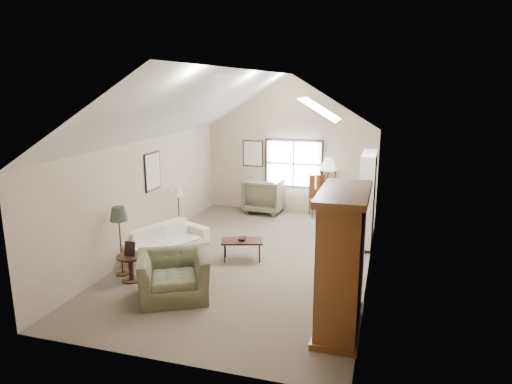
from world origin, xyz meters
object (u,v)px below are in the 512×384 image
(coffee_table, at_px, (242,250))
(side_table, at_px, (131,268))
(side_chair, at_px, (318,196))
(armoire, at_px, (342,261))
(sofa, at_px, (165,239))
(armchair_near, at_px, (174,276))
(armchair_far, at_px, (265,195))

(coffee_table, bearing_deg, side_table, -136.54)
(side_table, xyz_separation_m, side_chair, (2.76, 5.48, 0.33))
(armoire, xyz_separation_m, side_table, (-4.05, 0.62, -0.84))
(side_table, height_order, side_chair, side_chair)
(sofa, xyz_separation_m, armchair_near, (1.20, -1.99, 0.10))
(armoire, bearing_deg, side_chair, 102.00)
(armchair_far, xyz_separation_m, side_table, (-1.18, -5.48, -0.25))
(armoire, relative_size, coffee_table, 2.49)
(armchair_near, distance_m, side_table, 1.18)
(sofa, height_order, side_chair, side_chair)
(armchair_near, xyz_separation_m, side_chair, (1.65, 5.87, 0.18))
(side_chair, bearing_deg, sofa, -147.70)
(armchair_near, height_order, side_chair, side_chair)
(side_table, bearing_deg, sofa, 93.58)
(coffee_table, xyz_separation_m, side_chair, (1.03, 3.85, 0.36))
(coffee_table, relative_size, side_chair, 0.76)
(armoire, xyz_separation_m, armchair_near, (-2.95, 0.23, -0.70))
(armchair_near, xyz_separation_m, side_table, (-1.10, 0.39, -0.14))
(armoire, xyz_separation_m, side_chair, (-1.30, 6.10, -0.52))
(sofa, bearing_deg, armchair_far, 5.06)
(coffee_table, bearing_deg, sofa, -178.95)
(armchair_near, bearing_deg, armoire, -32.16)
(armoire, relative_size, armchair_far, 1.97)
(armoire, relative_size, side_table, 4.28)
(armchair_near, bearing_deg, side_table, 132.71)
(sofa, height_order, armchair_far, armchair_far)
(armchair_near, relative_size, side_table, 2.38)
(coffee_table, xyz_separation_m, side_table, (-1.72, -1.63, 0.03))
(armoire, height_order, armchair_far, armoire)
(sofa, xyz_separation_m, side_table, (0.10, -1.60, -0.04))
(armchair_near, relative_size, armchair_far, 1.10)
(sofa, distance_m, side_table, 1.60)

